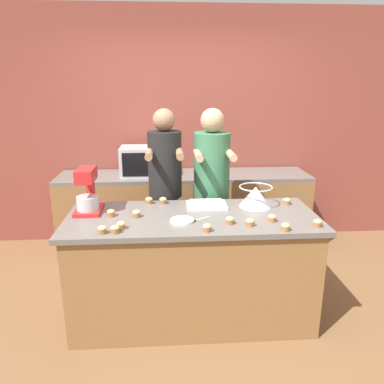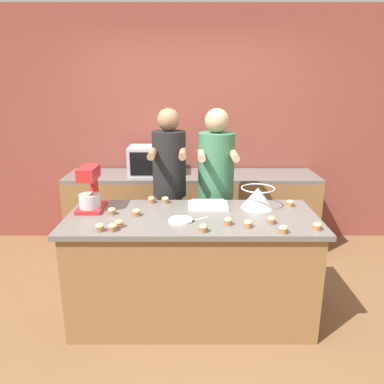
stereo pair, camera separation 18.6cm
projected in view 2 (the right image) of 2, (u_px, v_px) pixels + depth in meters
ground_plane at (192, 314)px, 3.15m from camera, size 16.00×16.00×0.00m
back_wall at (192, 129)px, 4.41m from camera, size 10.00×0.06×2.70m
island_counter at (192, 267)px, 3.03m from camera, size 1.95×0.81×0.88m
back_counter at (192, 211)px, 4.33m from camera, size 2.80×0.60×0.89m
person_left at (170, 193)px, 3.49m from camera, size 0.32×0.49×1.66m
person_right at (216, 194)px, 3.49m from camera, size 0.34×0.50×1.66m
stand_mixer at (90, 191)px, 3.00m from camera, size 0.20×0.30×0.36m
mixing_bowl at (258, 197)px, 3.07m from camera, size 0.28×0.28×0.17m
baking_tray at (208, 205)px, 3.10m from camera, size 0.33×0.23×0.04m
microwave_oven at (152, 160)px, 4.16m from camera, size 0.50×0.37×0.31m
small_plate at (181, 220)px, 2.78m from camera, size 0.18×0.18×0.02m
knife at (196, 220)px, 2.80m from camera, size 0.19×0.14×0.01m
cupcake_0 at (152, 200)px, 3.21m from camera, size 0.06×0.06×0.06m
cupcake_1 at (248, 224)px, 2.66m from camera, size 0.06×0.06×0.06m
cupcake_2 at (165, 200)px, 3.20m from camera, size 0.06×0.06×0.06m
cupcake_3 at (119, 223)px, 2.67m from camera, size 0.06×0.06×0.06m
cupcake_4 at (204, 228)px, 2.59m from camera, size 0.06×0.06×0.06m
cupcake_5 at (100, 227)px, 2.60m from camera, size 0.06×0.06×0.06m
cupcake_6 at (228, 221)px, 2.71m from camera, size 0.06×0.06×0.06m
cupcake_7 at (284, 229)px, 2.56m from camera, size 0.06×0.06×0.06m
cupcake_8 at (113, 227)px, 2.60m from camera, size 0.06×0.06×0.06m
cupcake_9 at (317, 226)px, 2.62m from camera, size 0.06×0.06×0.06m
cupcake_10 at (136, 212)px, 2.89m from camera, size 0.06×0.06×0.06m
cupcake_11 at (271, 220)px, 2.74m from camera, size 0.06×0.06×0.06m
cupcake_12 at (290, 203)px, 3.11m from camera, size 0.06×0.06×0.06m
cupcake_13 at (112, 211)px, 2.92m from camera, size 0.06×0.06×0.06m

